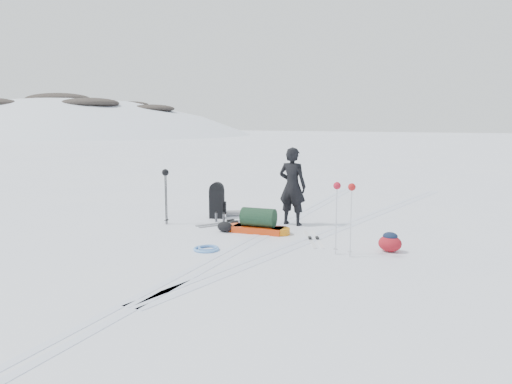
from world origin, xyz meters
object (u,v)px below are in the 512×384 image
at_px(pulk_sled, 258,223).
at_px(skier, 292,186).
at_px(expedition_rucksack, 219,201).
at_px(ski_poles_black, 165,179).

bearing_deg(pulk_sled, skier, 67.14).
xyz_separation_m(pulk_sled, expedition_rucksack, (-1.74, 1.09, 0.22)).
distance_m(skier, ski_poles_black, 3.14).
bearing_deg(ski_poles_black, skier, 43.54).
relative_size(pulk_sled, expedition_rucksack, 1.61).
xyz_separation_m(expedition_rucksack, ski_poles_black, (-0.74, -1.32, 0.69)).
relative_size(skier, ski_poles_black, 1.39).
height_order(skier, expedition_rucksack, skier).
relative_size(pulk_sled, ski_poles_black, 1.12).
bearing_deg(pulk_sled, expedition_rucksack, 141.08).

